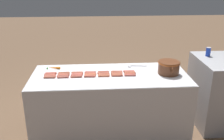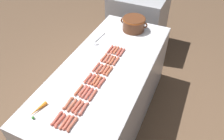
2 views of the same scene
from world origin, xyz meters
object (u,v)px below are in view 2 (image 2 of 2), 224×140
(hot_dog_2, at_px, (79,90))
(hot_dog_15, at_px, (76,106))
(hot_dog_23, at_px, (89,94))
(hot_dog_12, at_px, (107,58))
(back_cabinet, at_px, (138,22))
(hot_dog_14, at_px, (64,122))
(hot_dog_17, at_px, (95,80))
(serving_spoon, at_px, (97,41))
(hot_dog_5, at_px, (104,57))
(hot_dog_19, at_px, (110,59))
(hot_dog_9, at_px, (83,91))
(hot_dog_27, at_px, (119,51))
(hot_dog_29, at_px, (84,109))
(hot_dog_8, at_px, (72,105))
(hot_dog_18, at_px, (103,69))
(hot_dog_6, at_px, (110,49))
(hot_dog_30, at_px, (93,95))
(hot_dog_20, at_px, (116,50))
(hot_dog_21, at_px, (68,123))
(hot_dog_28, at_px, (72,124))
(hot_dog_25, at_px, (106,70))
(hot_dog_31, at_px, (101,83))
(hot_dog_32, at_px, (109,71))
(hot_dog_33, at_px, (116,61))
(hot_dog_11, at_px, (99,69))
(hot_dog_16, at_px, (86,92))
(hot_dog_22, at_px, (79,108))
(hot_dog_34, at_px, (122,52))
(hot_dog_0, at_px, (57,118))
(hot_dog_26, at_px, (113,60))
(carrot, at_px, (38,110))
(hot_dog_10, at_px, (92,79))
(hot_dog_13, at_px, (113,50))
(hot_dog_4, at_px, (96,67))

(hot_dog_2, bearing_deg, hot_dog_15, -65.92)
(hot_dog_23, bearing_deg, hot_dog_12, 97.50)
(back_cabinet, height_order, hot_dog_14, back_cabinet)
(hot_dog_17, height_order, serving_spoon, hot_dog_17)
(hot_dog_5, xyz_separation_m, hot_dog_19, (0.07, -0.01, 0.00))
(hot_dog_17, bearing_deg, hot_dog_15, -89.81)
(hot_dog_9, bearing_deg, hot_dog_27, 84.09)
(hot_dog_29, bearing_deg, hot_dog_8, -177.73)
(hot_dog_18, bearing_deg, hot_dog_27, 83.65)
(hot_dog_6, bearing_deg, hot_dog_30, -77.92)
(back_cabinet, bearing_deg, hot_dog_20, -81.94)
(hot_dog_21, distance_m, hot_dog_28, 0.04)
(hot_dog_27, bearing_deg, hot_dog_17, -94.09)
(hot_dog_21, bearing_deg, hot_dog_27, 89.84)
(hot_dog_25, bearing_deg, serving_spoon, 127.27)
(hot_dog_17, relative_size, hot_dog_31, 1.00)
(hot_dog_25, distance_m, hot_dog_32, 0.03)
(hot_dog_17, xyz_separation_m, serving_spoon, (-0.27, 0.57, -0.00))
(hot_dog_27, bearing_deg, hot_dog_33, -78.30)
(hot_dog_11, bearing_deg, hot_dog_14, -87.05)
(hot_dog_2, bearing_deg, hot_dog_16, 1.91)
(hot_dog_21, height_order, hot_dog_25, same)
(hot_dog_17, distance_m, hot_dog_31, 0.07)
(hot_dog_22, bearing_deg, hot_dog_27, 89.93)
(hot_dog_16, distance_m, hot_dog_20, 0.67)
(hot_dog_2, xyz_separation_m, hot_dog_33, (0.14, 0.50, 0.00))
(hot_dog_29, bearing_deg, hot_dog_32, 90.35)
(hot_dog_31, relative_size, hot_dog_34, 1.00)
(hot_dog_0, bearing_deg, hot_dog_23, 72.51)
(hot_dog_8, height_order, hot_dog_25, same)
(back_cabinet, xyz_separation_m, hot_dog_32, (0.27, -1.71, 0.40))
(hot_dog_8, height_order, hot_dog_26, same)
(hot_dog_15, height_order, hot_dog_27, same)
(hot_dog_15, distance_m, hot_dog_22, 0.03)
(hot_dog_20, relative_size, carrot, 0.81)
(hot_dog_9, height_order, hot_dog_18, same)
(hot_dog_21, height_order, hot_dog_26, same)
(hot_dog_32, bearing_deg, serving_spoon, 129.98)
(hot_dog_10, relative_size, carrot, 0.81)
(hot_dog_8, height_order, hot_dog_13, same)
(hot_dog_34, bearing_deg, hot_dog_2, -101.90)
(hot_dog_19, bearing_deg, back_cabinet, 97.35)
(hot_dog_18, distance_m, hot_dog_34, 0.33)
(hot_dog_4, bearing_deg, hot_dog_17, -65.81)
(hot_dog_0, distance_m, hot_dog_14, 0.07)
(hot_dog_31, bearing_deg, hot_dog_33, 90.36)
(back_cabinet, relative_size, hot_dog_4, 6.58)
(hot_dog_31, bearing_deg, hot_dog_11, 122.36)
(hot_dog_28, bearing_deg, hot_dog_0, -178.71)
(hot_dog_16, bearing_deg, hot_dog_8, -100.00)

